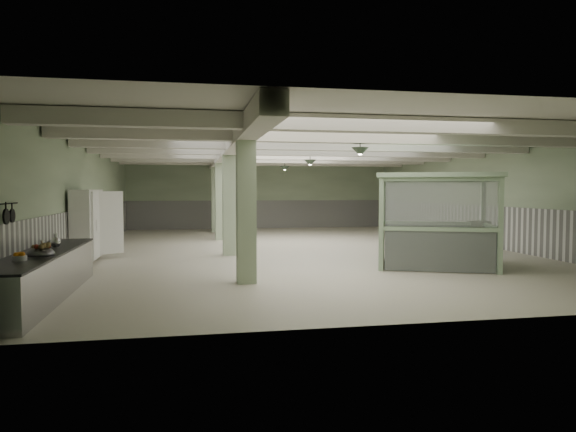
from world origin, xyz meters
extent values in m
plane|color=beige|center=(0.00, 0.00, 0.00)|extent=(20.00, 20.00, 0.00)
cube|color=silver|center=(0.00, 0.00, 3.60)|extent=(14.00, 20.00, 0.02)
cube|color=#A7BB95|center=(0.00, 10.00, 1.80)|extent=(14.00, 0.02, 3.60)
cube|color=#A7BB95|center=(0.00, -10.00, 1.80)|extent=(14.00, 0.02, 3.60)
cube|color=#A7BB95|center=(-7.00, 0.00, 1.80)|extent=(0.02, 20.00, 3.60)
cube|color=#A7BB95|center=(7.00, 0.00, 1.80)|extent=(0.02, 20.00, 3.60)
cube|color=silver|center=(-6.97, 0.00, 0.75)|extent=(0.05, 19.90, 1.50)
cube|color=silver|center=(6.97, 0.00, 0.75)|extent=(0.05, 19.90, 1.50)
cube|color=silver|center=(0.00, 9.97, 0.75)|extent=(13.90, 0.05, 1.50)
cube|color=silver|center=(-2.50, 0.00, 3.38)|extent=(0.45, 19.90, 0.40)
cube|color=silver|center=(0.00, -7.50, 3.42)|extent=(13.90, 0.35, 0.32)
cube|color=silver|center=(0.00, -5.00, 3.42)|extent=(13.90, 0.35, 0.32)
cube|color=silver|center=(0.00, -2.50, 3.42)|extent=(13.90, 0.35, 0.32)
cube|color=silver|center=(0.00, 0.00, 3.42)|extent=(13.90, 0.35, 0.32)
cube|color=silver|center=(0.00, 2.50, 3.42)|extent=(13.90, 0.35, 0.32)
cube|color=silver|center=(0.00, 5.00, 3.42)|extent=(13.90, 0.35, 0.32)
cube|color=silver|center=(0.00, 7.50, 3.42)|extent=(13.90, 0.35, 0.32)
cube|color=#ABC19C|center=(-2.50, -6.00, 1.80)|extent=(0.42, 0.42, 3.60)
cube|color=#ABC19C|center=(-2.50, -1.00, 1.80)|extent=(0.42, 0.42, 3.60)
cube|color=#ABC19C|center=(-2.50, 4.00, 1.80)|extent=(0.42, 0.42, 3.60)
cube|color=#ABC19C|center=(-2.50, 8.00, 1.80)|extent=(0.42, 0.42, 3.60)
cylinder|color=black|center=(-6.93, -7.60, 1.85)|extent=(0.02, 1.20, 0.02)
cone|color=#304030|center=(0.50, -5.00, 3.05)|extent=(0.44, 0.44, 0.22)
cone|color=#304030|center=(0.50, 0.50, 3.05)|extent=(0.44, 0.44, 0.22)
cone|color=#304030|center=(0.50, 5.50, 3.05)|extent=(0.44, 0.44, 0.22)
cube|color=#AAA9AD|center=(-6.54, -7.00, 0.44)|extent=(0.90, 5.37, 0.88)
cube|color=black|center=(-6.54, -7.00, 0.89)|extent=(0.94, 5.41, 0.04)
cylinder|color=#B2B2B7|center=(-6.55, -8.18, 0.94)|extent=(0.30, 0.30, 0.08)
cylinder|color=black|center=(-6.88, -7.76, 1.63)|extent=(0.04, 0.27, 0.27)
cylinder|color=black|center=(-6.88, -7.45, 1.63)|extent=(0.03, 0.25, 0.25)
cube|color=white|center=(-6.65, -1.90, 0.99)|extent=(0.54, 2.17, 1.99)
cube|color=white|center=(-6.35, -2.40, 0.99)|extent=(0.06, 0.81, 1.89)
cube|color=white|center=(-6.23, -1.31, 0.99)|extent=(0.68, 0.54, 1.89)
cube|color=silver|center=(-6.31, -2.40, 0.99)|extent=(0.02, 0.05, 0.30)
cube|color=silver|center=(-6.31, -1.40, 0.99)|extent=(0.02, 0.05, 0.30)
cube|color=#96B591|center=(1.09, -4.97, 1.21)|extent=(0.16, 0.16, 2.41)
cube|color=#96B591|center=(2.00, -2.74, 1.21)|extent=(0.16, 0.16, 2.41)
cube|color=#96B591|center=(3.77, -6.06, 1.21)|extent=(0.16, 0.16, 2.41)
cube|color=#96B591|center=(4.68, -3.83, 1.21)|extent=(0.16, 0.16, 2.41)
cube|color=#96B591|center=(2.88, -4.40, 2.47)|extent=(3.91, 3.65, 0.12)
cube|color=silver|center=(2.43, -5.52, 0.55)|extent=(2.52, 1.07, 1.05)
cube|color=silver|center=(2.43, -5.52, 1.78)|extent=(2.52, 1.07, 1.22)
cube|color=silver|center=(3.34, -3.29, 0.55)|extent=(2.52, 1.07, 1.05)
cube|color=silver|center=(3.34, -3.29, 1.78)|extent=(2.52, 1.07, 1.22)
cube|color=silver|center=(1.54, -3.86, 0.55)|extent=(0.89, 2.07, 1.05)
cube|color=silver|center=(1.54, -3.86, 1.78)|extent=(0.89, 2.07, 1.22)
cube|color=silver|center=(4.22, -4.95, 0.55)|extent=(0.89, 2.07, 1.05)
cube|color=silver|center=(4.22, -4.95, 1.78)|extent=(0.89, 2.07, 1.22)
cube|color=#616554|center=(4.56, -3.82, 0.59)|extent=(0.55, 0.65, 1.19)
camera|label=1|loc=(-3.72, -17.43, 2.11)|focal=32.00mm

